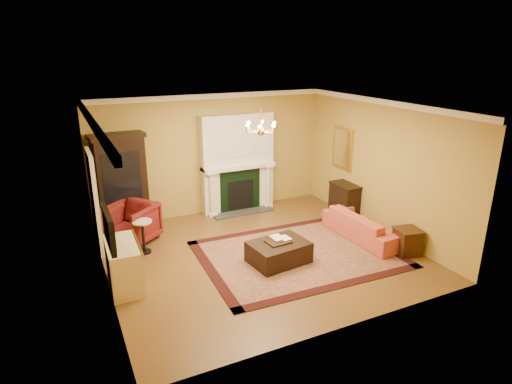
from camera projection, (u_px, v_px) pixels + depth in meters
floor at (260, 254)px, 8.85m from camera, size 6.00×5.50×0.02m
ceiling at (261, 107)px, 7.88m from camera, size 6.00×5.50×0.02m
wall_back at (213, 154)px, 10.72m from camera, size 6.00×0.02×3.00m
wall_front at (347, 239)px, 6.00m from camera, size 6.00×0.02×3.00m
wall_left at (99, 208)px, 7.14m from camera, size 0.02×5.50×3.00m
wall_right at (381, 167)px, 9.58m from camera, size 0.02×5.50×3.00m
fireplace at (238, 165)px, 10.90m from camera, size 1.90×0.70×2.50m
crown_molding at (240, 105)px, 8.72m from camera, size 6.00×5.50×0.12m
doorway at (95, 202)px, 8.76m from camera, size 0.08×1.05×2.10m
tv_panel at (109, 229)px, 6.70m from camera, size 0.09×0.95×0.58m
gilt_mirror at (343, 148)px, 10.72m from camera, size 0.06×0.76×1.05m
chandelier at (261, 128)px, 8.01m from camera, size 0.63×0.55×0.53m
oriental_rug at (298, 254)px, 8.81m from camera, size 4.03×3.08×0.02m
china_cabinet at (121, 185)px, 9.69m from camera, size 1.14×0.63×2.17m
wingback_armchair at (131, 221)px, 9.24m from camera, size 1.27×1.27×0.96m
pedestal_table at (143, 234)px, 8.76m from camera, size 0.40×0.40×0.71m
commode at (124, 265)px, 7.51m from camera, size 0.56×1.13×0.83m
coral_sofa at (365, 221)px, 9.45m from camera, size 0.68×2.06×0.79m
end_table at (407, 242)px, 8.76m from camera, size 0.53×0.53×0.52m
console_table at (344, 201)px, 10.64m from camera, size 0.44×0.75×0.83m
leather_ottoman at (279, 252)px, 8.43m from camera, size 1.20×0.94×0.41m
ottoman_tray at (278, 242)px, 8.36m from camera, size 0.48×0.39×0.03m
book_a at (272, 233)px, 8.36m from camera, size 0.22×0.04×0.30m
book_b at (281, 234)px, 8.37m from camera, size 0.19×0.03×0.26m
topiary_left at (217, 157)px, 10.55m from camera, size 0.16×0.16×0.44m
topiary_right at (262, 152)px, 11.05m from camera, size 0.17×0.17×0.45m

